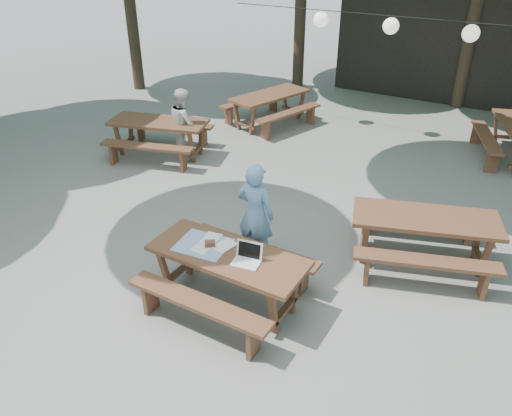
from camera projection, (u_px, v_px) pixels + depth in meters
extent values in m
plane|color=slate|center=(256.00, 270.00, 7.10)|extent=(80.00, 80.00, 0.00)
cube|color=black|center=(458.00, 40.00, 14.06)|extent=(6.00, 3.00, 2.80)
cube|color=#50351C|center=(228.00, 255.00, 6.17)|extent=(2.00, 0.80, 0.06)
cube|color=#50351C|center=(198.00, 302.00, 5.81)|extent=(1.90, 0.28, 0.05)
cube|color=#50351C|center=(254.00, 248.00, 6.79)|extent=(1.90, 0.28, 0.05)
cube|color=#50351C|center=(228.00, 280.00, 6.35)|extent=(1.70, 0.70, 0.69)
cube|color=#50351C|center=(158.00, 122.00, 10.27)|extent=(2.15, 1.34, 0.06)
cube|color=#50351C|center=(147.00, 146.00, 9.86)|extent=(1.90, 0.81, 0.05)
cube|color=#50351C|center=(171.00, 124.00, 10.95)|extent=(1.90, 0.81, 0.05)
cube|color=#50351C|center=(160.00, 139.00, 10.46)|extent=(1.83, 1.16, 0.69)
cube|color=#50351C|center=(426.00, 219.00, 6.93)|extent=(2.15, 1.39, 0.06)
cube|color=#50351C|center=(427.00, 261.00, 6.52)|extent=(1.89, 0.87, 0.05)
cube|color=#50351C|center=(419.00, 212.00, 7.62)|extent=(1.89, 0.87, 0.05)
cube|color=#50351C|center=(422.00, 241.00, 7.12)|extent=(1.83, 1.20, 0.69)
cube|color=#50351C|center=(270.00, 95.00, 11.87)|extent=(1.37, 2.15, 0.06)
cube|color=#50351C|center=(289.00, 113.00, 11.59)|extent=(0.84, 1.90, 0.05)
cube|color=#50351C|center=(252.00, 100.00, 12.42)|extent=(0.84, 1.90, 0.05)
cube|color=#50351C|center=(270.00, 110.00, 12.06)|extent=(1.18, 1.83, 0.69)
cube|color=#50351C|center=(487.00, 137.00, 10.28)|extent=(0.90, 1.88, 0.05)
imported|color=#78ABDB|center=(256.00, 214.00, 6.94)|extent=(0.56, 0.37, 1.54)
imported|color=silver|center=(184.00, 123.00, 10.22)|extent=(0.87, 0.88, 1.44)
cube|color=white|center=(246.00, 263.00, 5.96)|extent=(0.36, 0.28, 0.02)
cube|color=white|center=(249.00, 250.00, 6.00)|extent=(0.34, 0.11, 0.23)
cube|color=black|center=(249.00, 250.00, 5.99)|extent=(0.28, 0.09, 0.19)
cube|color=blue|center=(203.00, 245.00, 6.31)|extent=(0.71, 0.62, 0.01)
cube|color=white|center=(203.00, 247.00, 6.27)|extent=(0.23, 0.31, 0.00)
cube|color=white|center=(225.00, 246.00, 6.28)|extent=(0.26, 0.33, 0.00)
cube|color=white|center=(211.00, 239.00, 6.42)|extent=(0.25, 0.32, 0.00)
cube|color=brown|center=(210.00, 243.00, 6.26)|extent=(0.16, 0.15, 0.06)
cylinder|color=black|center=(426.00, 19.00, 10.09)|extent=(9.00, 0.02, 0.02)
sphere|color=white|center=(321.00, 20.00, 11.19)|extent=(0.34, 0.34, 0.34)
sphere|color=white|center=(391.00, 26.00, 10.49)|extent=(0.34, 0.34, 0.34)
sphere|color=white|center=(471.00, 33.00, 9.79)|extent=(0.34, 0.34, 0.34)
cylinder|color=#2D2319|center=(130.00, 3.00, 13.68)|extent=(0.32, 0.32, 4.76)
cylinder|color=#2D2319|center=(301.00, 0.00, 13.78)|extent=(0.32, 0.32, 4.88)
cylinder|color=#2D2319|center=(475.00, 15.00, 12.26)|extent=(0.32, 0.32, 4.63)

